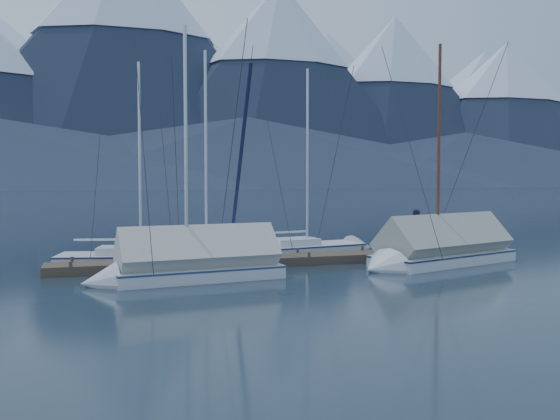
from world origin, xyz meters
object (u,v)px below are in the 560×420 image
object	(u,v)px
sailboat_open_left	(153,260)
sailboat_open_mid	(218,256)
sailboat_covered_far	(183,267)
person	(417,230)
sailboat_covered_near	(435,253)
sailboat_open_right	(316,250)

from	to	relation	value
sailboat_open_left	sailboat_open_mid	world-z (taller)	sailboat_open_mid
sailboat_open_left	sailboat_covered_far	world-z (taller)	sailboat_covered_far
sailboat_open_mid	person	world-z (taller)	sailboat_open_mid
sailboat_covered_near	sailboat_open_left	bearing A→B (deg)	161.46
sailboat_open_left	sailboat_covered_far	bearing A→B (deg)	-81.87
sailboat_open_left	sailboat_open_mid	distance (m)	2.80
sailboat_covered_far	sailboat_covered_near	bearing A→B (deg)	3.87
sailboat_open_right	sailboat_covered_near	distance (m)	5.89
sailboat_open_left	sailboat_covered_near	world-z (taller)	sailboat_covered_near
sailboat_open_left	sailboat_open_right	world-z (taller)	sailboat_open_right
sailboat_covered_far	person	bearing A→B (deg)	14.46
sailboat_open_left	sailboat_open_mid	size ratio (longest dim) A/B	0.92
sailboat_open_left	sailboat_open_right	xyz separation A→B (m)	(7.60, 1.29, 0.01)
person	sailboat_covered_far	bearing A→B (deg)	107.87
sailboat_covered_near	person	world-z (taller)	sailboat_covered_near
sailboat_open_mid	sailboat_open_right	world-z (taller)	sailboat_open_mid
sailboat_open_right	sailboat_covered_far	bearing A→B (deg)	-141.20
sailboat_open_right	person	bearing A→B (deg)	-38.76
sailboat_covered_near	person	xyz separation A→B (m)	(0.37, 2.04, 0.75)
sailboat_open_mid	sailboat_open_right	bearing A→B (deg)	10.84
sailboat_open_mid	sailboat_covered_far	size ratio (longest dim) A/B	1.02
sailboat_open_right	sailboat_covered_far	xyz separation A→B (m)	(-6.98, -5.61, 0.30)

